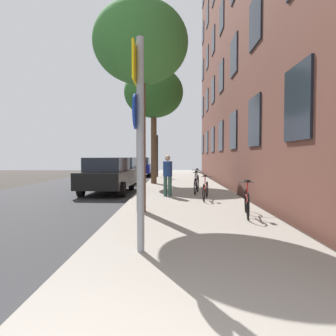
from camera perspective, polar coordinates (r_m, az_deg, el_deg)
ground_plane at (r=16.65m, az=-9.42°, el=-3.63°), size 41.80×41.80×0.00m
road_asphalt at (r=17.15m, az=-16.35°, el=-3.50°), size 7.00×38.00×0.01m
sidewalk at (r=16.39m, az=2.74°, el=-3.48°), size 4.20×38.00×0.12m
building_facade at (r=17.77m, az=12.28°, el=27.04°), size 0.56×27.00×18.28m
sign_post at (r=4.82m, az=-5.60°, el=7.56°), size 0.16×0.60×3.44m
traffic_light at (r=23.07m, az=-2.33°, el=3.83°), size 0.43×0.24×3.24m
tree_near at (r=8.98m, az=-5.26°, el=22.52°), size 2.65×2.65×5.84m
tree_far at (r=17.75m, az=-2.76°, el=14.15°), size 3.42×3.42×6.74m
bicycle_0 at (r=8.05m, az=14.90°, el=-6.27°), size 0.48×1.66×0.95m
bicycle_1 at (r=10.88m, az=7.20°, el=-4.16°), size 0.52×1.63×0.90m
bicycle_2 at (r=12.60m, az=5.48°, el=-3.19°), size 0.47×1.61×0.96m
bicycle_3 at (r=15.17m, az=5.53°, el=-2.28°), size 0.42×1.72×0.97m
pedestrian_0 at (r=11.63m, az=-0.07°, el=-0.94°), size 0.45×0.45×1.61m
car_0 at (r=13.76m, az=-11.40°, el=-1.32°), size 2.07×4.26×1.62m
car_1 at (r=19.66m, az=-8.48°, el=-0.29°), size 1.92×4.31×1.62m
car_2 at (r=25.93m, az=-5.28°, el=0.30°), size 1.89×4.42×1.62m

